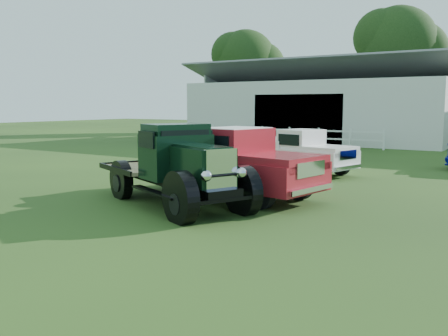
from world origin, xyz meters
The scene contains 8 objects.
ground centered at (0.00, 0.00, 0.00)m, with size 120.00×120.00×0.00m, color #203414.
shed_left centered at (-7.00, 26.00, 2.80)m, with size 18.80×10.20×5.60m, color beige, non-canonical shape.
fence_rail centered at (-8.00, 20.00, 0.60)m, with size 14.20×0.16×1.20m, color white, non-canonical shape.
tree_a centered at (-18.00, 33.00, 5.25)m, with size 6.30×6.30×10.50m, color black, non-canonical shape.
tree_b centered at (-4.00, 34.00, 5.75)m, with size 6.90×6.90×11.50m, color black, non-canonical shape.
vintage_flatbed centered at (-1.23, 1.00, 1.07)m, with size 5.38×2.13×2.13m, color black, non-canonical shape.
red_pickup centered at (-0.59, 2.83, 1.00)m, with size 5.49×2.11×2.00m, color #A81D27, non-canonical shape.
white_pickup centered at (-1.01, 8.36, 0.83)m, with size 4.49×1.74×1.65m, color white, non-canonical shape.
Camera 1 is at (6.93, -9.14, 2.62)m, focal length 40.00 mm.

